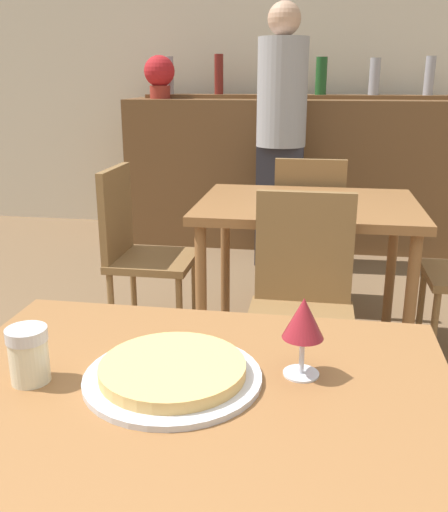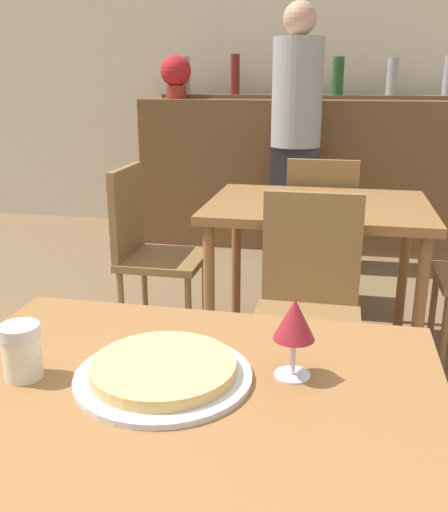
{
  "view_description": "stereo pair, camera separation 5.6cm",
  "coord_description": "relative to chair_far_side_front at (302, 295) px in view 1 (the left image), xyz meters",
  "views": [
    {
      "loc": [
        0.22,
        -0.87,
        1.31
      ],
      "look_at": [
        -0.02,
        0.55,
        0.86
      ],
      "focal_mm": 40.0,
      "sensor_mm": 36.0,
      "label": 1
    },
    {
      "loc": [
        0.27,
        -0.86,
        1.31
      ],
      "look_at": [
        -0.02,
        0.55,
        0.86
      ],
      "focal_mm": 40.0,
      "sensor_mm": 36.0,
      "label": 2
    }
  ],
  "objects": [
    {
      "name": "dining_table_near",
      "position": [
        -0.18,
        -1.19,
        0.16
      ],
      "size": [
        0.98,
        0.83,
        0.76
      ],
      "color": "brown",
      "rests_on": "ground_plane"
    },
    {
      "name": "wine_glass",
      "position": [
        0.02,
        -1.06,
        0.36
      ],
      "size": [
        0.08,
        0.08,
        0.16
      ],
      "color": "silver",
      "rests_on": "dining_table_near"
    },
    {
      "name": "chair_far_side_back",
      "position": [
        -0.0,
        1.12,
        0.0
      ],
      "size": [
        0.4,
        0.4,
        0.89
      ],
      "rotation": [
        0.0,
        0.0,
        3.14
      ],
      "color": "olive",
      "rests_on": "ground_plane"
    },
    {
      "name": "potted_plant",
      "position": [
        -1.23,
        2.49,
        0.82
      ],
      "size": [
        0.24,
        0.24,
        0.33
      ],
      "color": "maroon",
      "rests_on": "bar_counter"
    },
    {
      "name": "dining_table_far",
      "position": [
        -0.0,
        0.56,
        0.16
      ],
      "size": [
        1.0,
        0.78,
        0.76
      ],
      "color": "brown",
      "rests_on": "ground_plane"
    },
    {
      "name": "pizza_tray",
      "position": [
        -0.21,
        -1.12,
        0.26
      ],
      "size": [
        0.34,
        0.34,
        0.04
      ],
      "color": "silver",
      "rests_on": "dining_table_near"
    },
    {
      "name": "person_standing",
      "position": [
        -0.23,
        1.96,
        0.46
      ],
      "size": [
        0.34,
        0.34,
        1.79
      ],
      "color": "#2D2D38",
      "rests_on": "ground_plane"
    },
    {
      "name": "bar_counter",
      "position": [
        -0.18,
        2.54,
        0.06
      ],
      "size": [
        2.6,
        0.56,
        1.15
      ],
      "color": "brown",
      "rests_on": "ground_plane"
    },
    {
      "name": "bar_back_shelf",
      "position": [
        -0.15,
        2.68,
        0.71
      ],
      "size": [
        2.39,
        0.24,
        0.34
      ],
      "color": "brown",
      "rests_on": "bar_counter"
    },
    {
      "name": "chair_far_side_front",
      "position": [
        0.0,
        0.0,
        0.0
      ],
      "size": [
        0.4,
        0.4,
        0.89
      ],
      "color": "olive",
      "rests_on": "ground_plane"
    },
    {
      "name": "cheese_shaker",
      "position": [
        -0.48,
        -1.17,
        0.3
      ],
      "size": [
        0.08,
        0.08,
        0.11
      ],
      "color": "beige",
      "rests_on": "dining_table_near"
    },
    {
      "name": "chair_far_side_left",
      "position": [
        -0.83,
        0.56,
        0.0
      ],
      "size": [
        0.4,
        0.4,
        0.89
      ],
      "rotation": [
        0.0,
        0.0,
        1.57
      ],
      "color": "olive",
      "rests_on": "ground_plane"
    },
    {
      "name": "wall_back",
      "position": [
        -0.18,
        3.04,
        0.89
      ],
      "size": [
        8.0,
        0.05,
        2.8
      ],
      "color": "silver",
      "rests_on": "ground_plane"
    }
  ]
}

